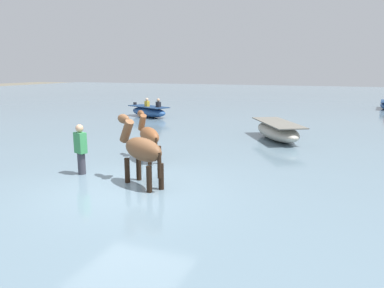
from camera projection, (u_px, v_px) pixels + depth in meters
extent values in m
plane|color=#666051|center=(129.00, 201.00, 8.61)|extent=(120.00, 120.00, 0.00)
cube|color=slate|center=(238.00, 130.00, 17.70)|extent=(90.00, 90.00, 0.31)
ellipsoid|color=brown|center=(143.00, 149.00, 8.55)|extent=(1.42, 1.05, 0.54)
cylinder|color=black|center=(127.00, 177.00, 8.95)|extent=(0.13, 0.13, 0.92)
cylinder|color=black|center=(139.00, 174.00, 9.15)|extent=(0.13, 0.13, 0.92)
cylinder|color=black|center=(149.00, 186.00, 8.24)|extent=(0.13, 0.13, 0.92)
cylinder|color=black|center=(161.00, 183.00, 8.44)|extent=(0.13, 0.13, 0.92)
cylinder|color=brown|center=(127.00, 131.00, 9.01)|extent=(0.54, 0.42, 0.62)
ellipsoid|color=brown|center=(123.00, 119.00, 9.06)|extent=(0.50, 0.39, 0.23)
cylinder|color=black|center=(159.00, 165.00, 8.11)|extent=(0.09, 0.09, 0.58)
ellipsoid|color=brown|center=(149.00, 136.00, 10.93)|extent=(1.19, 1.15, 0.49)
cylinder|color=black|center=(141.00, 155.00, 11.38)|extent=(0.11, 0.11, 0.84)
cylinder|color=black|center=(150.00, 154.00, 11.51)|extent=(0.11, 0.11, 0.84)
cylinder|color=black|center=(150.00, 161.00, 10.62)|extent=(0.11, 0.11, 0.84)
cylinder|color=black|center=(159.00, 160.00, 10.74)|extent=(0.11, 0.11, 0.84)
cylinder|color=brown|center=(142.00, 122.00, 11.44)|extent=(0.46, 0.45, 0.57)
ellipsoid|color=brown|center=(141.00, 114.00, 11.50)|extent=(0.43, 0.42, 0.21)
cylinder|color=black|center=(156.00, 147.00, 10.46)|extent=(0.08, 0.08, 0.53)
ellipsoid|color=#28518E|center=(149.00, 112.00, 21.09)|extent=(2.93, 2.08, 0.57)
cube|color=navy|center=(149.00, 107.00, 21.03)|extent=(2.81, 2.00, 0.04)
cube|color=black|center=(135.00, 104.00, 21.94)|extent=(0.18, 0.20, 0.18)
cube|color=#232328|center=(158.00, 104.00, 20.52)|extent=(0.31, 0.27, 0.30)
sphere|color=tan|center=(158.00, 100.00, 20.47)|extent=(0.18, 0.18, 0.18)
cube|color=gold|center=(147.00, 104.00, 20.92)|extent=(0.31, 0.27, 0.30)
sphere|color=beige|center=(147.00, 99.00, 20.88)|extent=(0.18, 0.18, 0.18)
ellipsoid|color=#B2AD9E|center=(277.00, 131.00, 14.35)|extent=(2.61, 3.43, 0.64)
cube|color=slate|center=(278.00, 123.00, 14.28)|extent=(2.51, 3.30, 0.04)
cylinder|color=#383842|center=(82.00, 169.00, 9.67)|extent=(0.20, 0.20, 0.88)
cube|color=#388E51|center=(80.00, 143.00, 9.53)|extent=(0.37, 0.30, 0.54)
sphere|color=tan|center=(79.00, 128.00, 9.45)|extent=(0.20, 0.20, 0.20)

